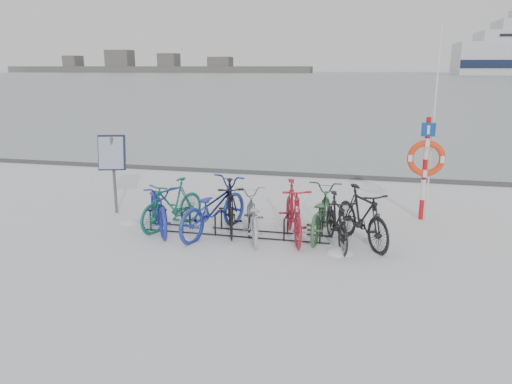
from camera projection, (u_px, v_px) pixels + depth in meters
ground at (235, 233)px, 10.46m from camera, size 900.00×900.00×0.00m
ice_sheet at (366, 78)px, 156.85m from camera, size 400.00×298.00×0.02m
quay_edge at (284, 174)px, 16.02m from camera, size 400.00×0.25×0.10m
bike_rack at (235, 225)px, 10.42m from camera, size 4.00×0.48×0.46m
info_board at (112, 157)px, 11.60m from camera, size 0.66×0.40×1.87m
lifebuoy_station at (426, 159)px, 11.04m from camera, size 0.82×0.23×4.24m
shoreline at (149, 68)px, 282.12m from camera, size 180.00×12.00×9.50m
bike_0 at (159, 205)px, 10.66m from camera, size 1.68×2.11×1.07m
bike_1 at (172, 203)px, 10.76m from camera, size 1.19×1.87×1.09m
bike_2 at (213, 206)px, 10.38m from camera, size 1.44×2.36×1.17m
bike_3 at (230, 205)px, 10.56m from camera, size 1.05×1.91×1.10m
bike_4 at (252, 214)px, 10.12m from camera, size 1.19×1.99×0.99m
bike_5 at (293, 210)px, 10.06m from camera, size 1.12×2.06×1.19m
bike_6 at (321, 210)px, 10.27m from camera, size 0.83×2.04×1.05m
bike_7 at (337, 219)px, 9.68m from camera, size 0.99×1.82×1.05m
bike_8 at (362, 215)px, 9.77m from camera, size 1.49×1.94×1.17m
snow_drifts at (267, 235)px, 10.34m from camera, size 5.74×1.54×0.18m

